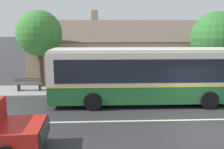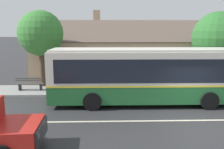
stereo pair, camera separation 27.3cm
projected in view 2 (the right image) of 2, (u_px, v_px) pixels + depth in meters
ground_plane at (199, 120)px, 12.04m from camera, size 300.00×300.00×0.00m
sidewalk_far at (168, 90)px, 17.93m from camera, size 60.00×3.00×0.15m
lane_divider_stripe at (199, 120)px, 12.04m from camera, size 60.00×0.16×0.01m
community_building at (161, 55)px, 25.46m from camera, size 24.35×10.93×6.30m
transit_bus at (145, 75)px, 14.52m from camera, size 11.02×2.84×3.25m
bench_by_building at (30, 84)px, 17.35m from camera, size 1.81×0.51×0.94m
street_tree_primary at (219, 38)px, 18.30m from camera, size 3.85×3.85×5.66m
street_tree_secondary at (41, 34)px, 18.18m from camera, size 3.31×3.31×5.74m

